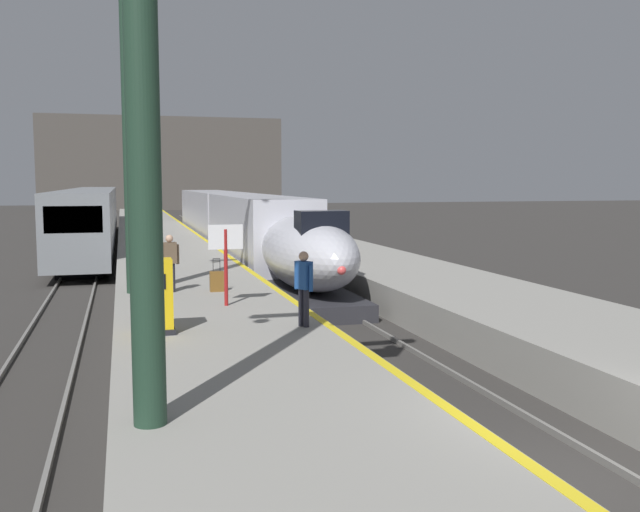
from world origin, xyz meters
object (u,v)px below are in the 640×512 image
at_px(station_column_near, 144,0).
at_px(passenger_mid_platform, 304,283).
at_px(regional_train_adjacent, 92,215).
at_px(passenger_near_edge, 170,259).
at_px(departure_info_board, 226,248).
at_px(highspeed_train_main, 239,225).
at_px(station_column_mid, 129,85).
at_px(ticket_machine_yellow, 156,299).
at_px(rolling_suitcase, 217,281).

distance_m(station_column_near, passenger_mid_platform, 8.07).
distance_m(regional_train_adjacent, passenger_near_edge, 27.65).
bearing_deg(station_column_near, passenger_mid_platform, 58.39).
bearing_deg(departure_info_board, passenger_near_edge, 115.21).
distance_m(highspeed_train_main, station_column_mid, 19.35).
bearing_deg(passenger_near_edge, departure_info_board, -64.79).
xyz_separation_m(highspeed_train_main, regional_train_adjacent, (-8.10, 9.56, 0.21)).
relative_size(regional_train_adjacent, departure_info_board, 17.26).
xyz_separation_m(station_column_mid, ticket_machine_yellow, (0.35, -5.90, -5.21)).
relative_size(station_column_near, departure_info_board, 4.23).
bearing_deg(departure_info_board, regional_train_adjacent, 98.45).
xyz_separation_m(regional_train_adjacent, station_column_mid, (2.20, -27.28, 4.87)).
distance_m(station_column_mid, passenger_mid_platform, 8.59).
relative_size(station_column_mid, departure_info_board, 4.71).
height_order(highspeed_train_main, passenger_near_edge, highspeed_train_main).
distance_m(regional_train_adjacent, station_column_mid, 27.80).
bearing_deg(passenger_near_edge, highspeed_train_main, 74.73).
height_order(regional_train_adjacent, passenger_near_edge, regional_train_adjacent).
bearing_deg(highspeed_train_main, ticket_machine_yellow, -103.23).
relative_size(regional_train_adjacent, station_column_mid, 3.66).
height_order(regional_train_adjacent, rolling_suitcase, regional_train_adjacent).
bearing_deg(rolling_suitcase, regional_train_adjacent, 99.33).
height_order(station_column_near, rolling_suitcase, station_column_near).
distance_m(highspeed_train_main, station_column_near, 30.38).
bearing_deg(passenger_mid_platform, regional_train_adjacent, 99.81).
bearing_deg(ticket_machine_yellow, passenger_near_edge, 83.37).
bearing_deg(highspeed_train_main, station_column_mid, -108.42).
bearing_deg(station_column_mid, rolling_suitcase, -9.69).
distance_m(station_column_mid, rolling_suitcase, 6.13).
bearing_deg(highspeed_train_main, station_column_near, -101.22).
xyz_separation_m(regional_train_adjacent, passenger_mid_platform, (5.76, -33.31, -0.09)).
height_order(passenger_near_edge, ticket_machine_yellow, passenger_near_edge).
relative_size(passenger_mid_platform, rolling_suitcase, 1.72).
xyz_separation_m(passenger_near_edge, rolling_suitcase, (1.33, -0.22, -0.69)).
xyz_separation_m(station_column_near, passenger_near_edge, (0.96, 11.55, -4.52)).
bearing_deg(station_column_mid, passenger_mid_platform, -59.44).
distance_m(station_column_mid, ticket_machine_yellow, 7.88).
bearing_deg(ticket_machine_yellow, passenger_mid_platform, -2.44).
bearing_deg(regional_train_adjacent, station_column_mid, -85.39).
xyz_separation_m(rolling_suitcase, ticket_machine_yellow, (-2.00, -5.50, 0.44)).
distance_m(passenger_near_edge, ticket_machine_yellow, 5.76).
xyz_separation_m(ticket_machine_yellow, departure_info_board, (1.93, 3.03, 0.77)).
height_order(station_column_mid, passenger_near_edge, station_column_mid).
relative_size(station_column_mid, rolling_suitcase, 10.18).
bearing_deg(station_column_mid, regional_train_adjacent, 94.61).
relative_size(passenger_near_edge, passenger_mid_platform, 1.00).
distance_m(rolling_suitcase, ticket_machine_yellow, 5.86).
distance_m(regional_train_adjacent, ticket_machine_yellow, 33.28).
height_order(station_column_mid, ticket_machine_yellow, station_column_mid).
xyz_separation_m(station_column_mid, rolling_suitcase, (2.35, -0.40, -5.65)).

